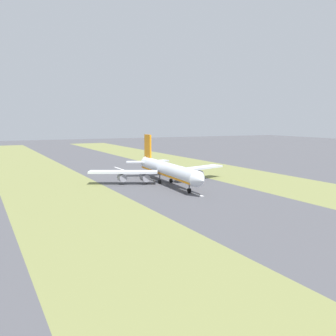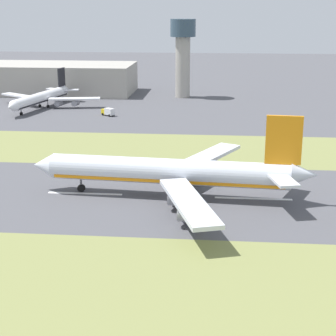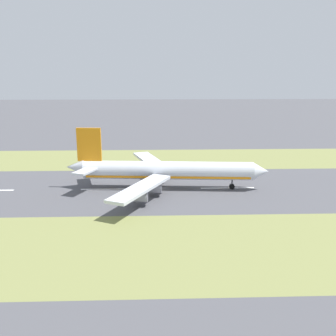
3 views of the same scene
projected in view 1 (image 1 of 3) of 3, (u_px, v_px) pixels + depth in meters
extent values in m
plane|color=#4C4C51|center=(165.00, 184.00, 167.76)|extent=(800.00, 800.00, 0.00)
cube|color=olive|center=(250.00, 177.00, 187.60)|extent=(40.00, 600.00, 0.01)
cube|color=olive|center=(58.00, 192.00, 147.92)|extent=(40.00, 600.00, 0.01)
cube|color=silver|center=(120.00, 169.00, 219.52)|extent=(1.20, 18.00, 0.01)
cube|color=silver|center=(148.00, 178.00, 183.95)|extent=(1.20, 18.00, 0.01)
cube|color=silver|center=(191.00, 192.00, 148.39)|extent=(1.20, 18.00, 0.01)
cylinder|color=silver|center=(168.00, 170.00, 165.56)|extent=(10.31, 56.30, 6.00)
cone|color=silver|center=(200.00, 180.00, 137.48)|extent=(6.25, 5.44, 5.88)
cone|color=silver|center=(145.00, 161.00, 194.00)|extent=(5.55, 6.38, 5.10)
cube|color=orange|center=(168.00, 174.00, 165.76)|extent=(9.84, 54.04, 0.70)
cube|color=silver|center=(198.00, 168.00, 178.81)|extent=(29.46, 14.47, 0.90)
cube|color=silver|center=(123.00, 172.00, 165.83)|extent=(28.64, 18.28, 0.90)
cylinder|color=#93939E|center=(184.00, 175.00, 172.99)|extent=(3.56, 5.03, 3.20)
cylinder|color=#93939E|center=(198.00, 173.00, 179.55)|extent=(3.56, 5.03, 3.20)
cylinder|color=#93939E|center=(145.00, 178.00, 166.32)|extent=(3.56, 5.03, 3.20)
cylinder|color=#93939E|center=(122.00, 178.00, 166.20)|extent=(3.56, 5.03, 3.20)
cube|color=orange|center=(148.00, 146.00, 188.45)|extent=(1.42, 8.04, 11.00)
cube|color=silver|center=(159.00, 161.00, 191.41)|extent=(10.75, 6.62, 0.60)
cube|color=silver|center=(137.00, 162.00, 187.33)|extent=(10.92, 7.88, 0.60)
cylinder|color=#59595E|center=(189.00, 186.00, 146.42)|extent=(0.50, 0.50, 3.20)
cylinder|color=black|center=(189.00, 191.00, 146.62)|extent=(1.04, 1.86, 1.80)
cylinder|color=#59595E|center=(171.00, 177.00, 169.74)|extent=(0.50, 0.50, 3.20)
cylinder|color=black|center=(171.00, 181.00, 169.94)|extent=(1.04, 1.86, 1.80)
cylinder|color=#59595E|center=(160.00, 178.00, 167.81)|extent=(0.50, 0.50, 3.20)
cylinder|color=black|center=(160.00, 182.00, 168.01)|extent=(1.04, 1.86, 1.80)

